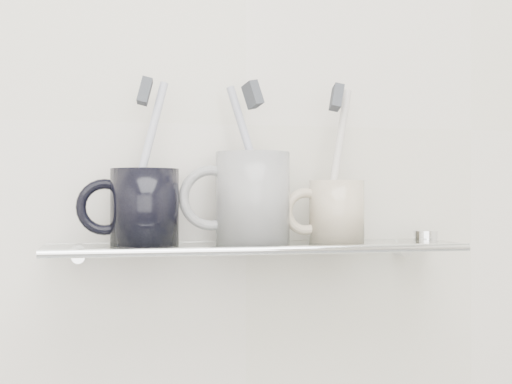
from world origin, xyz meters
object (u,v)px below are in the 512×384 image
object	(u,v)px
shelf_glass	(256,247)
mug_center	(253,198)
mug_left	(145,207)
mug_right	(337,211)

from	to	relation	value
shelf_glass	mug_center	bearing A→B (deg)	124.34
mug_left	mug_right	world-z (taller)	mug_left
mug_left	mug_right	distance (m)	0.24
mug_left	mug_right	size ratio (longest dim) A/B	1.16
mug_left	mug_right	bearing A→B (deg)	18.82
shelf_glass	mug_left	distance (m)	0.14
shelf_glass	mug_center	xyz separation A→B (m)	(-0.00, 0.00, 0.06)
mug_left	mug_center	xyz separation A→B (m)	(0.13, 0.00, 0.01)
mug_left	mug_center	distance (m)	0.13
mug_left	mug_center	size ratio (longest dim) A/B	0.81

